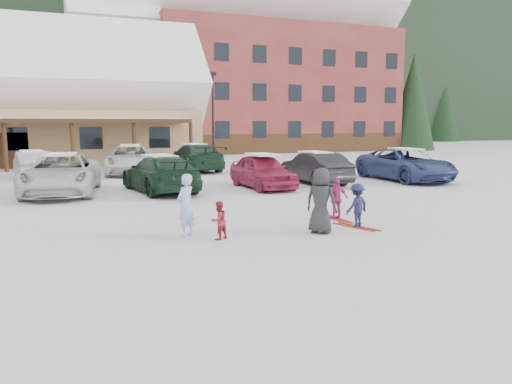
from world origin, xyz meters
name	(u,v)px	position (x,y,z in m)	size (l,w,h in m)	color
ground	(260,239)	(0.00, 0.00, 0.00)	(160.00, 160.00, 0.00)	white
forested_hillside	(79,30)	(0.00, 85.00, 19.00)	(300.00, 70.00, 38.00)	black
alpine_hotel	(250,65)	(14.27, 38.00, 8.63)	(31.48, 14.01, 21.48)	maroon
lamp_post	(213,111)	(6.16, 24.31, 3.61)	(0.50, 0.25, 6.41)	black
conifer_1	(413,89)	(30.00, 32.00, 6.26)	(4.84, 4.84, 11.22)	black
conifer_3	(159,101)	(6.00, 44.00, 5.12)	(3.96, 3.96, 9.18)	black
conifer_4	(368,94)	(34.00, 46.00, 6.54)	(5.06, 5.06, 11.73)	black
adult_skier	(186,206)	(-1.57, 0.93, 0.77)	(0.56, 0.37, 1.54)	#A1B6ED
toddler_red	(219,220)	(-0.91, 0.35, 0.46)	(0.45, 0.35, 0.93)	#AA1C2D
child_navy	(357,206)	(2.92, 0.33, 0.59)	(0.76, 0.44, 1.18)	#1A1D3F
skis_child_navy	(356,227)	(2.92, 0.33, 0.01)	(0.20, 1.40, 0.03)	#A32A17
child_magenta	(337,199)	(3.00, 1.51, 0.61)	(0.71, 0.30, 1.21)	#BD287D
skis_child_magenta	(336,219)	(3.00, 1.51, 0.01)	(0.20, 1.40, 0.03)	#A32A17
bystander_dark	(321,201)	(1.69, 0.07, 0.83)	(0.81, 0.53, 1.66)	#272729
parked_car_2	(62,174)	(-4.31, 9.96, 0.79)	(2.61, 5.66, 1.57)	silver
parked_car_3	(160,174)	(-0.61, 9.20, 0.73)	(2.06, 5.06, 1.47)	#15301E
parked_car_4	(262,171)	(3.67, 8.81, 0.72)	(1.71, 4.25, 1.45)	#A22546
parked_car_5	(315,168)	(6.53, 9.37, 0.72)	(1.53, 4.39, 1.45)	black
parked_car_6	(405,165)	(11.21, 8.94, 0.77)	(2.55, 5.52, 1.53)	navy
parked_car_9	(32,165)	(-5.64, 16.35, 0.69)	(1.47, 4.21, 1.39)	#B2B2B7
parked_car_10	(130,160)	(-0.75, 17.07, 0.78)	(2.60, 5.64, 1.57)	silver
parked_car_11	(195,157)	(2.95, 17.42, 0.78)	(2.18, 5.37, 1.56)	#1C3A29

